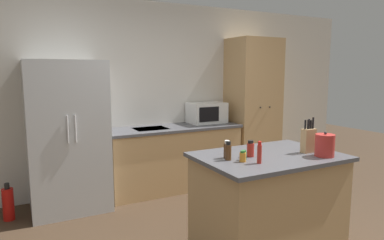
{
  "coord_description": "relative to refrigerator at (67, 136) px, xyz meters",
  "views": [
    {
      "loc": [
        -1.69,
        -2.27,
        1.64
      ],
      "look_at": [
        0.22,
        1.4,
        1.05
      ],
      "focal_mm": 32.0,
      "sensor_mm": 36.0,
      "label": 1
    }
  ],
  "objects": [
    {
      "name": "microwave",
      "position": [
        2.0,
        0.17,
        0.15
      ],
      "size": [
        0.53,
        0.37,
        0.3
      ],
      "color": "white",
      "rests_on": "back_counter"
    },
    {
      "name": "wall_back",
      "position": [
        1.17,
        0.4,
        0.42
      ],
      "size": [
        7.2,
        0.06,
        2.6
      ],
      "color": "beige",
      "rests_on": "ground_plane"
    },
    {
      "name": "kitchen_island",
      "position": [
        1.41,
        -1.94,
        -0.42
      ],
      "size": [
        1.24,
        0.85,
        0.92
      ],
      "color": "tan",
      "rests_on": "ground_plane"
    },
    {
      "name": "spice_bottle_short_red",
      "position": [
        1.11,
        -1.98,
        0.08
      ],
      "size": [
        0.04,
        0.04,
        0.08
      ],
      "color": "#337033",
      "rests_on": "kitchen_island"
    },
    {
      "name": "pantry_cabinet",
      "position": [
        2.78,
        0.08,
        0.19
      ],
      "size": [
        0.73,
        0.6,
        2.14
      ],
      "color": "tan",
      "rests_on": "ground_plane"
    },
    {
      "name": "spice_bottle_orange_cap",
      "position": [
        1.02,
        -1.87,
        0.11
      ],
      "size": [
        0.06,
        0.06,
        0.15
      ],
      "color": "#563319",
      "rests_on": "kitchen_island"
    },
    {
      "name": "fire_extinguisher",
      "position": [
        -0.66,
        -0.05,
        -0.7
      ],
      "size": [
        0.12,
        0.12,
        0.42
      ],
      "color": "red",
      "rests_on": "ground_plane"
    },
    {
      "name": "spice_bottle_amber_oil",
      "position": [
        0.99,
        -1.93,
        0.11
      ],
      "size": [
        0.05,
        0.05,
        0.15
      ],
      "color": "#563319",
      "rests_on": "kitchen_island"
    },
    {
      "name": "spice_bottle_green_herb",
      "position": [
        1.06,
        -2.03,
        0.08
      ],
      "size": [
        0.05,
        0.05,
        0.09
      ],
      "color": "orange",
      "rests_on": "kitchen_island"
    },
    {
      "name": "refrigerator",
      "position": [
        0.0,
        0.0,
        0.0
      ],
      "size": [
        0.88,
        0.77,
        1.77
      ],
      "color": "#B7BABC",
      "rests_on": "ground_plane"
    },
    {
      "name": "spice_bottle_pale_salt",
      "position": [
        1.15,
        -2.12,
        0.12
      ],
      "size": [
        0.04,
        0.04,
        0.18
      ],
      "color": "#B2281E",
      "rests_on": "kitchen_island"
    },
    {
      "name": "back_counter",
      "position": [
        1.41,
        0.07,
        -0.44
      ],
      "size": [
        1.89,
        0.65,
        0.88
      ],
      "color": "tan",
      "rests_on": "ground_plane"
    },
    {
      "name": "kettle",
      "position": [
        1.79,
        -2.2,
        0.14
      ],
      "size": [
        0.16,
        0.16,
        0.21
      ],
      "color": "#B72D28",
      "rests_on": "kitchen_island"
    },
    {
      "name": "knife_block",
      "position": [
        1.77,
        -2.03,
        0.15
      ],
      "size": [
        0.13,
        0.07,
        0.31
      ],
      "color": "tan",
      "rests_on": "kitchen_island"
    },
    {
      "name": "spice_bottle_tall_dark",
      "position": [
        1.22,
        -1.92,
        0.1
      ],
      "size": [
        0.06,
        0.06,
        0.14
      ],
      "color": "#B2281E",
      "rests_on": "kitchen_island"
    }
  ]
}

